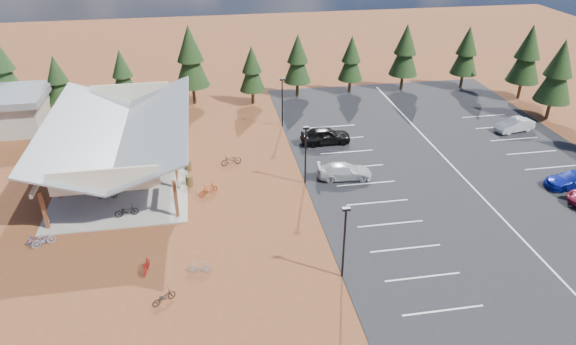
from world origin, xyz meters
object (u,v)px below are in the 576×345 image
(bike_9, at_px, (43,240))
(car_9, at_px, (515,125))
(lamp_post_2, at_px, (282,99))
(car_3, at_px, (345,171))
(bike_4, at_px, (127,211))
(bike_10, at_px, (39,239))
(bike_5, at_px, (147,164))
(bike_0, at_px, (107,194))
(bike_3, at_px, (123,137))
(car_7, at_px, (573,180))
(bike_15, at_px, (208,190))
(bike_pavilion, at_px, (120,129))
(trash_bin_1, at_px, (188,165))
(bike_2, at_px, (88,165))
(trash_bin_0, at_px, (189,181))
(bike_7, at_px, (167,127))
(lamp_post_0, at_px, (344,238))
(bike_12, at_px, (164,297))
(bike_1, at_px, (84,178))
(bike_6, at_px, (167,147))
(lamp_post_1, at_px, (306,151))
(bike_16, at_px, (231,160))
(bike_13, at_px, (199,267))
(bike_11, at_px, (146,266))
(car_4, at_px, (326,135))

(bike_9, height_order, car_9, car_9)
(lamp_post_2, distance_m, car_3, 12.47)
(bike_4, distance_m, bike_10, 6.15)
(lamp_post_2, xyz_separation_m, bike_5, (-13.18, -7.46, -2.39))
(bike_0, distance_m, bike_3, 10.66)
(bike_5, relative_size, car_7, 0.35)
(bike_4, bearing_deg, car_3, -91.05)
(bike_15, bearing_deg, bike_pavilion, 20.62)
(trash_bin_1, distance_m, bike_9, 13.60)
(trash_bin_1, relative_size, bike_2, 0.49)
(bike_9, bearing_deg, bike_5, -59.55)
(trash_bin_0, height_order, car_7, car_7)
(bike_5, bearing_deg, bike_7, 3.97)
(lamp_post_0, height_order, car_7, lamp_post_0)
(trash_bin_0, distance_m, bike_2, 9.56)
(bike_3, distance_m, car_7, 40.31)
(car_3, bearing_deg, bike_12, 137.05)
(bike_10, xyz_separation_m, car_3, (23.19, 5.52, 0.29))
(bike_9, bearing_deg, bike_1, -36.47)
(lamp_post_0, relative_size, bike_6, 3.01)
(trash_bin_1, relative_size, bike_3, 0.61)
(bike_4, bearing_deg, bike_7, -19.99)
(bike_7, distance_m, car_7, 37.19)
(bike_pavilion, height_order, bike_12, bike_pavilion)
(bike_0, distance_m, car_9, 39.51)
(bike_10, bearing_deg, bike_7, 146.76)
(bike_2, xyz_separation_m, car_3, (21.62, -5.09, 0.12))
(lamp_post_1, height_order, bike_9, lamp_post_1)
(bike_6, height_order, bike_10, bike_6)
(bike_2, relative_size, bike_6, 1.08)
(trash_bin_0, xyz_separation_m, bike_1, (-8.58, 1.65, 0.16))
(bike_pavilion, distance_m, trash_bin_1, 6.41)
(bike_12, relative_size, bike_16, 0.84)
(lamp_post_1, distance_m, bike_16, 7.66)
(bike_13, height_order, car_9, car_9)
(bike_9, relative_size, bike_12, 1.04)
(bike_0, relative_size, car_3, 0.33)
(lamp_post_1, relative_size, bike_11, 3.43)
(bike_12, distance_m, bike_16, 17.63)
(lamp_post_2, distance_m, bike_15, 15.16)
(bike_4, relative_size, bike_13, 1.17)
(bike_pavilion, height_order, trash_bin_1, bike_pavilion)
(bike_12, bearing_deg, bike_15, -46.82)
(bike_13, relative_size, bike_16, 0.81)
(bike_10, bearing_deg, car_9, 97.13)
(bike_12, bearing_deg, bike_pavilion, -19.88)
(lamp_post_0, relative_size, bike_9, 3.17)
(lamp_post_1, distance_m, car_4, 8.28)
(bike_10, relative_size, car_4, 0.34)
(car_4, bearing_deg, car_9, -91.76)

